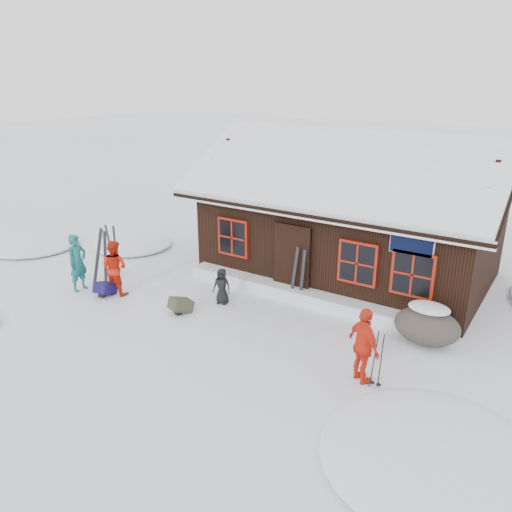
% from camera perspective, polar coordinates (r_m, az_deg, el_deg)
% --- Properties ---
extents(ground, '(120.00, 120.00, 0.00)m').
position_cam_1_polar(ground, '(12.77, -5.00, -7.26)').
color(ground, white).
rests_on(ground, ground).
extents(mountain_hut, '(8.90, 6.09, 4.42)m').
position_cam_1_polar(mountain_hut, '(15.53, 10.78, 3.66)').
color(mountain_hut, black).
rests_on(mountain_hut, ground).
extents(snow_drift, '(7.60, 0.60, 0.35)m').
position_cam_1_polar(snow_drift, '(13.66, 5.85, -4.60)').
color(snow_drift, white).
rests_on(snow_drift, ground).
extents(snow_mounds, '(20.60, 13.20, 0.48)m').
position_cam_1_polar(snow_mounds, '(13.36, 5.63, -6.00)').
color(snow_mounds, white).
rests_on(snow_mounds, ground).
extents(skier_teal, '(0.43, 0.63, 1.66)m').
position_cam_1_polar(skier_teal, '(15.01, -19.71, -0.73)').
color(skier_teal, '#16666B').
rests_on(skier_teal, ground).
extents(skier_orange_left, '(0.86, 0.73, 1.57)m').
position_cam_1_polar(skier_orange_left, '(14.46, -15.87, -1.27)').
color(skier_orange_left, red).
rests_on(skier_orange_left, ground).
extents(skier_orange_right, '(0.99, 0.85, 1.60)m').
position_cam_1_polar(skier_orange_right, '(10.19, 12.21, -10.02)').
color(skier_orange_right, red).
rests_on(skier_orange_right, ground).
extents(skier_crouched, '(0.56, 0.44, 0.99)m').
position_cam_1_polar(skier_crouched, '(13.44, -3.92, -3.46)').
color(skier_crouched, black).
rests_on(skier_crouched, ground).
extents(boulder, '(1.50, 1.12, 0.87)m').
position_cam_1_polar(boulder, '(12.16, 18.97, -7.45)').
color(boulder, '#4F483F').
rests_on(boulder, ground).
extents(ski_pair_left, '(0.74, 0.25, 1.77)m').
position_cam_1_polar(ski_pair_left, '(15.20, -17.25, -0.15)').
color(ski_pair_left, black).
rests_on(ski_pair_left, ground).
extents(ski_pair_mid, '(0.59, 0.22, 1.69)m').
position_cam_1_polar(ski_pair_mid, '(15.63, -15.95, 0.34)').
color(ski_pair_mid, black).
rests_on(ski_pair_mid, ground).
extents(ski_pair_right, '(0.50, 0.12, 1.58)m').
position_cam_1_polar(ski_pair_right, '(13.51, 4.85, -2.23)').
color(ski_pair_right, black).
rests_on(ski_pair_right, ground).
extents(ski_poles, '(0.23, 0.11, 1.26)m').
position_cam_1_polar(ski_poles, '(10.16, 13.70, -11.58)').
color(ski_poles, black).
rests_on(ski_poles, ground).
extents(backpack_blue, '(0.51, 0.62, 0.30)m').
position_cam_1_polar(backpack_blue, '(14.64, -16.80, -3.77)').
color(backpack_blue, '#17114A').
rests_on(backpack_blue, ground).
extents(backpack_olive, '(0.57, 0.66, 0.30)m').
position_cam_1_polar(backpack_olive, '(13.17, -8.57, -5.81)').
color(backpack_olive, '#3D3C2B').
rests_on(backpack_olive, ground).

